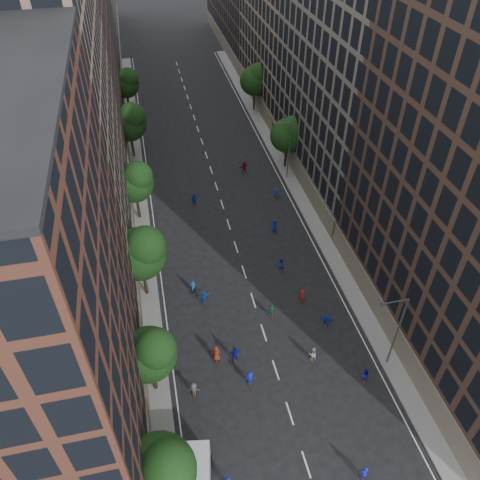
{
  "coord_description": "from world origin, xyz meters",
  "views": [
    {
      "loc": [
        -8.8,
        -10.62,
        38.15
      ],
      "look_at": [
        0.26,
        30.38,
        2.0
      ],
      "focal_mm": 35.0,
      "sensor_mm": 36.0,
      "label": 1
    }
  ],
  "objects_px": {
    "streetlamp_near": "(396,329)",
    "skater_1": "(364,473)",
    "streetlamp_far": "(288,147)",
    "skater_2": "(365,375)"
  },
  "relations": [
    {
      "from": "skater_1",
      "to": "skater_2",
      "type": "relative_size",
      "value": 1.14
    },
    {
      "from": "streetlamp_far",
      "to": "skater_2",
      "type": "height_order",
      "value": "streetlamp_far"
    },
    {
      "from": "streetlamp_far",
      "to": "skater_2",
      "type": "distance_m",
      "value": 34.65
    },
    {
      "from": "streetlamp_far",
      "to": "skater_1",
      "type": "height_order",
      "value": "streetlamp_far"
    },
    {
      "from": "skater_2",
      "to": "streetlamp_far",
      "type": "bearing_deg",
      "value": -83.09
    },
    {
      "from": "streetlamp_near",
      "to": "streetlamp_far",
      "type": "xyz_separation_m",
      "value": [
        0.0,
        33.0,
        0.0
      ]
    },
    {
      "from": "skater_2",
      "to": "skater_1",
      "type": "bearing_deg",
      "value": 77.19
    },
    {
      "from": "streetlamp_near",
      "to": "skater_1",
      "type": "distance_m",
      "value": 12.21
    },
    {
      "from": "streetlamp_far",
      "to": "skater_2",
      "type": "xyz_separation_m",
      "value": [
        -2.72,
        -34.26,
        -4.39
      ]
    },
    {
      "from": "streetlamp_far",
      "to": "skater_1",
      "type": "xyz_separation_m",
      "value": [
        -6.42,
        -42.47,
        -4.28
      ]
    }
  ]
}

